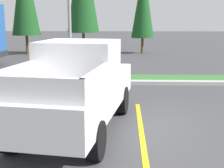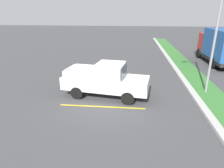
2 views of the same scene
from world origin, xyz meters
The scene contains 7 objects.
ground_plane centered at (0.00, 0.00, 0.00)m, with size 120.00×120.00×0.00m, color #424244.
parking_line_near centered at (-2.18, -0.53, 0.00)m, with size 0.12×4.80×0.01m, color yellow.
parking_line_far centered at (0.92, -0.53, 0.00)m, with size 0.12×4.80×0.01m, color yellow.
curb_strip centered at (0.00, 5.00, 0.07)m, with size 56.00×0.40×0.15m, color #B2B2AD.
grass_median centered at (0.00, 6.10, 0.03)m, with size 56.00×1.80×0.06m, color #387533.
pickup_truck_main centered at (-0.62, -0.48, 1.04)m, with size 2.66×5.45×2.10m.
cypress_tree_right_inner centered at (1.83, 16.94, 3.87)m, with size 1.71×1.71×6.57m.
Camera 1 is at (0.53, -7.91, 2.62)m, focal length 52.07 mm.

